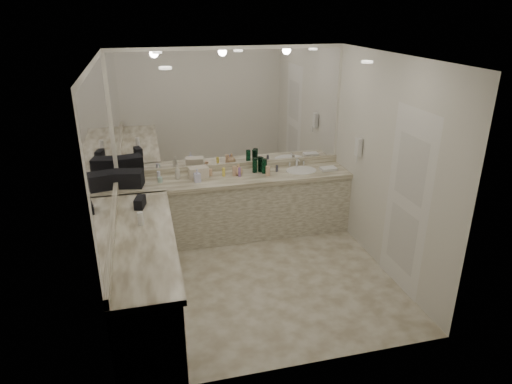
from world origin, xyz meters
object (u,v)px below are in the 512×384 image
object	(u,v)px
black_toiletry_bag	(128,178)
soap_bottle_b	(197,176)
soap_bottle_c	(238,169)
wall_phone	(358,147)
cream_cosmetic_case	(198,172)
soap_bottle_a	(177,172)
sink	(301,171)
hand_towel	(328,169)

from	to	relation	value
black_toiletry_bag	soap_bottle_b	xyz separation A→B (m)	(0.89, -0.06, -0.02)
soap_bottle_c	soap_bottle_b	bearing A→B (deg)	-166.88
wall_phone	cream_cosmetic_case	distance (m)	2.18
soap_bottle_c	soap_bottle_a	bearing A→B (deg)	176.66
cream_cosmetic_case	soap_bottle_b	world-z (taller)	soap_bottle_b
soap_bottle_b	sink	bearing A→B (deg)	3.46
sink	soap_bottle_a	distance (m)	1.75
soap_bottle_c	sink	bearing A→B (deg)	-2.94
black_toiletry_bag	soap_bottle_a	size ratio (longest dim) A/B	2.01
sink	cream_cosmetic_case	bearing A→B (deg)	177.03
cream_cosmetic_case	soap_bottle_a	size ratio (longest dim) A/B	1.36
wall_phone	soap_bottle_c	world-z (taller)	wall_phone
hand_towel	soap_bottle_c	distance (m)	1.30
sink	black_toiletry_bag	world-z (taller)	black_toiletry_bag
sink	wall_phone	size ratio (longest dim) A/B	1.83
cream_cosmetic_case	soap_bottle_b	bearing A→B (deg)	-109.45
black_toiletry_bag	soap_bottle_c	xyz separation A→B (m)	(1.48, 0.07, -0.03)
soap_bottle_b	soap_bottle_c	world-z (taller)	soap_bottle_b
wall_phone	soap_bottle_b	size ratio (longest dim) A/B	1.32
soap_bottle_a	soap_bottle_c	distance (m)	0.83
hand_towel	soap_bottle_a	distance (m)	2.13
sink	soap_bottle_c	world-z (taller)	soap_bottle_c
wall_phone	black_toiletry_bag	size ratio (longest dim) A/B	0.63
sink	soap_bottle_b	distance (m)	1.50
wall_phone	hand_towel	world-z (taller)	wall_phone
sink	soap_bottle_b	size ratio (longest dim) A/B	2.42
sink	black_toiletry_bag	xyz separation A→B (m)	(-2.39, -0.03, 0.11)
black_toiletry_bag	cream_cosmetic_case	xyz separation A→B (m)	(0.93, 0.10, -0.03)
hand_towel	soap_bottle_b	xyz separation A→B (m)	(-1.88, -0.02, 0.07)
black_toiletry_bag	soap_bottle_a	xyz separation A→B (m)	(0.65, 0.12, -0.01)
sink	soap_bottle_c	size ratio (longest dim) A/B	2.74
soap_bottle_b	soap_bottle_c	size ratio (longest dim) A/B	1.13
wall_phone	cream_cosmetic_case	bearing A→B (deg)	164.42
cream_cosmetic_case	soap_bottle_c	xyz separation A→B (m)	(0.55, -0.03, 0.01)
black_toiletry_bag	hand_towel	bearing A→B (deg)	-0.93
soap_bottle_a	soap_bottle_b	xyz separation A→B (m)	(0.24, -0.19, -0.00)
wall_phone	soap_bottle_a	distance (m)	2.45
black_toiletry_bag	soap_bottle_a	world-z (taller)	black_toiletry_bag
wall_phone	soap_bottle_c	bearing A→B (deg)	160.15
black_toiletry_bag	soap_bottle_b	bearing A→B (deg)	-4.10
wall_phone	black_toiletry_bag	bearing A→B (deg)	171.01
black_toiletry_bag	soap_bottle_c	distance (m)	1.48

